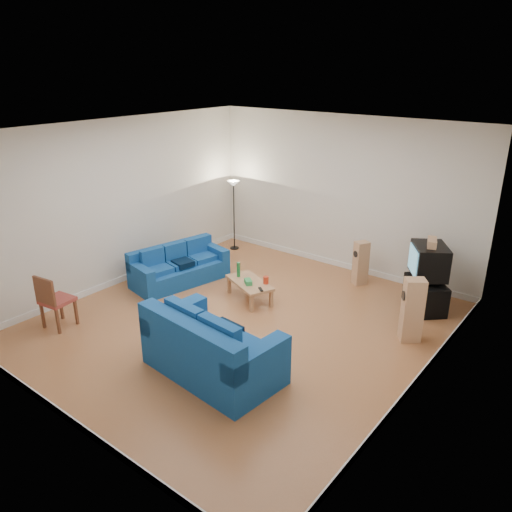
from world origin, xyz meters
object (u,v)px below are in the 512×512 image
Objects in this scene: tv_stand at (425,295)px; television at (429,261)px; sofa_loveseat at (210,352)px; sofa_three_seat at (178,269)px; coffee_table at (249,284)px.

television is at bearing 179.77° from tv_stand.
television is (1.60, 3.89, 0.54)m from sofa_loveseat.
coffee_table is (1.64, 0.23, 0.04)m from sofa_three_seat.
sofa_three_seat is 4.73m from tv_stand.
sofa_loveseat is at bearing -56.01° from television.
television is at bearing 32.15° from coffee_table.
sofa_three_seat is 2.24× the size of television.
sofa_loveseat is (2.71, -1.98, 0.09)m from sofa_three_seat.
television reaches higher than sofa_loveseat.
coffee_table is 1.24× the size of television.
sofa_three_seat is at bearing 148.92° from sofa_loveseat.
tv_stand is at bearing 125.04° from sofa_three_seat.
tv_stand is at bearing 72.19° from sofa_loveseat.
sofa_three_seat is 4.76m from television.
sofa_loveseat is 4.24m from television.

